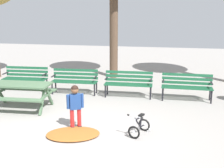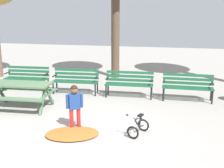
{
  "view_description": "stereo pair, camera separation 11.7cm",
  "coord_description": "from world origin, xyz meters",
  "views": [
    {
      "loc": [
        2.14,
        -5.7,
        2.77
      ],
      "look_at": [
        0.56,
        1.75,
        0.85
      ],
      "focal_mm": 45.52,
      "sensor_mm": 36.0,
      "label": 1
    },
    {
      "loc": [
        2.25,
        -5.67,
        2.77
      ],
      "look_at": [
        0.56,
        1.75,
        0.85
      ],
      "focal_mm": 45.52,
      "sensor_mm": 36.0,
      "label": 2
    }
  ],
  "objects": [
    {
      "name": "park_bench_left",
      "position": [
        -1.14,
        3.49,
        0.51
      ],
      "size": [
        1.63,
        0.55,
        0.85
      ],
      "color": "#195133",
      "rests_on": "ground"
    },
    {
      "name": "leaf_pile",
      "position": [
        -0.01,
        0.09,
        0.04
      ],
      "size": [
        1.44,
        1.2,
        0.07
      ],
      "primitive_type": "ellipsoid",
      "rotation": [
        0.0,
        0.0,
        0.3
      ],
      "color": "#9E5623",
      "rests_on": "ground"
    },
    {
      "name": "kids_bicycle",
      "position": [
        1.49,
        0.45,
        0.2
      ],
      "size": [
        0.52,
        0.63,
        0.54
      ],
      "color": "black",
      "rests_on": "ground"
    },
    {
      "name": "park_bench_far_left",
      "position": [
        -3.04,
        3.54,
        0.51
      ],
      "size": [
        1.63,
        0.56,
        0.85
      ],
      "color": "#195133",
      "rests_on": "ground"
    },
    {
      "name": "park_bench_right",
      "position": [
        0.76,
        3.49,
        0.51
      ],
      "size": [
        1.62,
        0.53,
        0.85
      ],
      "color": "#195133",
      "rests_on": "ground"
    },
    {
      "name": "park_bench_far_right",
      "position": [
        2.67,
        3.49,
        0.51
      ],
      "size": [
        1.6,
        0.47,
        0.85
      ],
      "color": "#195133",
      "rests_on": "ground"
    },
    {
      "name": "child_standing",
      "position": [
        -0.08,
        0.5,
        0.65
      ],
      "size": [
        0.38,
        0.27,
        1.1
      ],
      "color": "red",
      "rests_on": "ground"
    },
    {
      "name": "picnic_table",
      "position": [
        -2.16,
        1.58,
        0.59
      ],
      "size": [
        1.88,
        1.45,
        0.79
      ],
      "color": "#4C6B4C",
      "rests_on": "ground"
    },
    {
      "name": "ground",
      "position": [
        0.0,
        0.0,
        0.0
      ],
      "size": [
        36.0,
        36.0,
        0.0
      ],
      "primitive_type": "plane",
      "color": "gray"
    }
  ]
}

